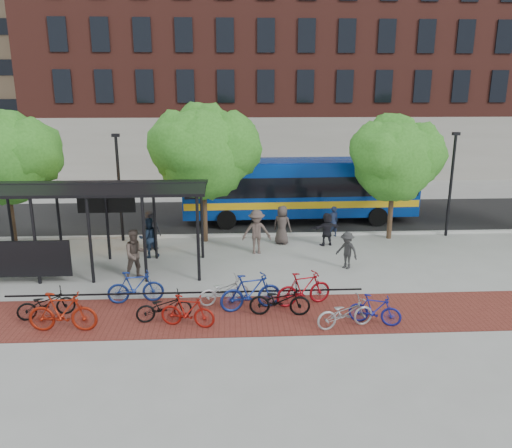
{
  "coord_description": "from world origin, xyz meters",
  "views": [
    {
      "loc": [
        -1.76,
        -19.85,
        7.1
      ],
      "look_at": [
        -0.7,
        0.41,
        1.6
      ],
      "focal_mm": 35.0,
      "sensor_mm": 36.0,
      "label": 1
    }
  ],
  "objects_px": {
    "pedestrian_0": "(151,230)",
    "pedestrian_5": "(327,229)",
    "bike_7": "(251,292)",
    "pedestrian_6": "(282,225)",
    "bike_1": "(62,312)",
    "bike_11": "(375,310)",
    "bike_10": "(345,313)",
    "bike_5": "(188,311)",
    "pedestrian_7": "(333,222)",
    "pedestrian_9": "(347,250)",
    "bike_4": "(164,307)",
    "bus": "(299,186)",
    "bike_3": "(136,287)",
    "tree_c": "(396,156)",
    "bus_shelter": "(67,198)",
    "bike_8": "(280,300)",
    "tree_b": "(205,148)",
    "bike_9": "(304,289)",
    "lamp_post_left": "(119,185)",
    "pedestrian_8": "(136,254)",
    "lamp_post_right": "(451,182)",
    "pedestrian_2": "(149,238)",
    "bike_6": "(224,290)",
    "bike_0": "(46,304)",
    "tree_a": "(6,154)"
  },
  "relations": [
    {
      "from": "bike_0",
      "to": "pedestrian_2",
      "type": "bearing_deg",
      "value": -43.44
    },
    {
      "from": "bus",
      "to": "pedestrian_8",
      "type": "bearing_deg",
      "value": -133.15
    },
    {
      "from": "bike_10",
      "to": "pedestrian_5",
      "type": "xyz_separation_m",
      "value": [
        1.01,
        8.34,
        0.29
      ]
    },
    {
      "from": "tree_c",
      "to": "bike_1",
      "type": "xyz_separation_m",
      "value": [
        -12.95,
        -9.15,
        -3.43
      ]
    },
    {
      "from": "pedestrian_9",
      "to": "lamp_post_right",
      "type": "bearing_deg",
      "value": 83.17
    },
    {
      "from": "bike_7",
      "to": "pedestrian_8",
      "type": "relative_size",
      "value": 1.08
    },
    {
      "from": "bike_0",
      "to": "pedestrian_0",
      "type": "distance_m",
      "value": 7.39
    },
    {
      "from": "bike_7",
      "to": "pedestrian_6",
      "type": "relative_size",
      "value": 1.14
    },
    {
      "from": "pedestrian_5",
      "to": "pedestrian_6",
      "type": "distance_m",
      "value": 2.09
    },
    {
      "from": "bike_5",
      "to": "bike_11",
      "type": "xyz_separation_m",
      "value": [
        5.8,
        -0.13,
        -0.03
      ]
    },
    {
      "from": "tree_c",
      "to": "pedestrian_5",
      "type": "xyz_separation_m",
      "value": [
        -3.38,
        -1.02,
        -3.27
      ]
    },
    {
      "from": "bike_9",
      "to": "pedestrian_2",
      "type": "bearing_deg",
      "value": 32.3
    },
    {
      "from": "pedestrian_7",
      "to": "pedestrian_9",
      "type": "bearing_deg",
      "value": 68.76
    },
    {
      "from": "bike_0",
      "to": "bike_6",
      "type": "relative_size",
      "value": 0.98
    },
    {
      "from": "bike_6",
      "to": "bike_8",
      "type": "distance_m",
      "value": 2.07
    },
    {
      "from": "pedestrian_2",
      "to": "pedestrian_7",
      "type": "distance_m",
      "value": 9.02
    },
    {
      "from": "tree_a",
      "to": "tree_b",
      "type": "xyz_separation_m",
      "value": [
        9.0,
        0.0,
        0.22
      ]
    },
    {
      "from": "bike_4",
      "to": "lamp_post_left",
      "type": "bearing_deg",
      "value": 5.58
    },
    {
      "from": "bus",
      "to": "bike_3",
      "type": "bearing_deg",
      "value": -124.98
    },
    {
      "from": "tree_a",
      "to": "pedestrian_8",
      "type": "height_order",
      "value": "tree_a"
    },
    {
      "from": "bike_1",
      "to": "bike_7",
      "type": "bearing_deg",
      "value": -75.34
    },
    {
      "from": "bike_8",
      "to": "bike_9",
      "type": "relative_size",
      "value": 1.0
    },
    {
      "from": "pedestrian_6",
      "to": "bike_5",
      "type": "bearing_deg",
      "value": 95.37
    },
    {
      "from": "tree_c",
      "to": "bus_shelter",
      "type": "bearing_deg",
      "value": -164.94
    },
    {
      "from": "tree_b",
      "to": "bike_5",
      "type": "relative_size",
      "value": 3.75
    },
    {
      "from": "pedestrian_2",
      "to": "pedestrian_6",
      "type": "distance_m",
      "value": 6.19
    },
    {
      "from": "bike_6",
      "to": "lamp_post_left",
      "type": "bearing_deg",
      "value": 12.16
    },
    {
      "from": "bike_5",
      "to": "pedestrian_7",
      "type": "distance_m",
      "value": 11.42
    },
    {
      "from": "bus",
      "to": "pedestrian_0",
      "type": "bearing_deg",
      "value": -149.58
    },
    {
      "from": "bike_7",
      "to": "pedestrian_0",
      "type": "distance_m",
      "value": 8.03
    },
    {
      "from": "pedestrian_2",
      "to": "pedestrian_7",
      "type": "height_order",
      "value": "pedestrian_2"
    },
    {
      "from": "bike_7",
      "to": "bike_1",
      "type": "bearing_deg",
      "value": 86.66
    },
    {
      "from": "lamp_post_right",
      "to": "bike_7",
      "type": "height_order",
      "value": "lamp_post_right"
    },
    {
      "from": "lamp_post_right",
      "to": "bike_4",
      "type": "relative_size",
      "value": 2.92
    },
    {
      "from": "tree_a",
      "to": "bike_10",
      "type": "relative_size",
      "value": 3.33
    },
    {
      "from": "bike_1",
      "to": "bike_11",
      "type": "bearing_deg",
      "value": -87.66
    },
    {
      "from": "tree_a",
      "to": "tree_c",
      "type": "bearing_deg",
      "value": -0.0
    },
    {
      "from": "bike_5",
      "to": "bike_10",
      "type": "bearing_deg",
      "value": -79.73
    },
    {
      "from": "bike_8",
      "to": "bike_10",
      "type": "bearing_deg",
      "value": -112.48
    },
    {
      "from": "pedestrian_0",
      "to": "bike_6",
      "type": "bearing_deg",
      "value": -96.11
    },
    {
      "from": "pedestrian_0",
      "to": "pedestrian_5",
      "type": "bearing_deg",
      "value": -33.9
    },
    {
      "from": "bus",
      "to": "bike_3",
      "type": "relative_size",
      "value": 6.66
    },
    {
      "from": "bus_shelter",
      "to": "pedestrian_6",
      "type": "xyz_separation_m",
      "value": [
        8.78,
        3.16,
        -2.08
      ]
    },
    {
      "from": "bike_1",
      "to": "bike_4",
      "type": "relative_size",
      "value": 1.19
    },
    {
      "from": "bike_1",
      "to": "pedestrian_9",
      "type": "xyz_separation_m",
      "value": [
        9.79,
        5.0,
        0.14
      ]
    },
    {
      "from": "bus_shelter",
      "to": "lamp_post_left",
      "type": "distance_m",
      "value": 4.24
    },
    {
      "from": "lamp_post_right",
      "to": "bike_10",
      "type": "height_order",
      "value": "lamp_post_right"
    },
    {
      "from": "bike_1",
      "to": "bike_9",
      "type": "height_order",
      "value": "bike_1"
    },
    {
      "from": "bike_8",
      "to": "tree_b",
      "type": "bearing_deg",
      "value": 22.22
    },
    {
      "from": "bus_shelter",
      "to": "bike_0",
      "type": "xyz_separation_m",
      "value": [
        0.42,
        -4.32,
        -2.54
      ]
    }
  ]
}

